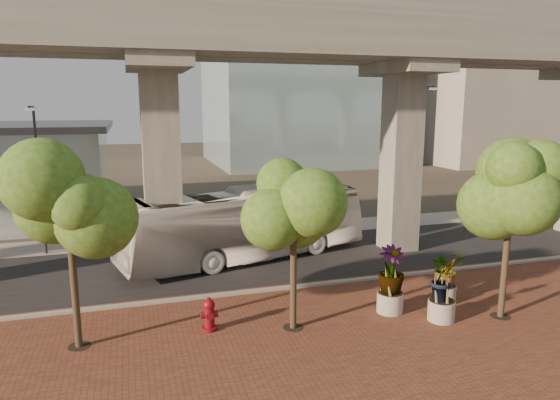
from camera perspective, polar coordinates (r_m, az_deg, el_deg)
name	(u,v)px	position (r m, az deg, el deg)	size (l,w,h in m)	color
ground	(303,271)	(23.16, 2.62, -8.16)	(160.00, 160.00, 0.00)	#352F27
brick_plaza	(389,352)	(16.43, 12.35, -16.65)	(70.00, 13.00, 0.06)	brown
asphalt_road	(289,258)	(24.95, 1.09, -6.69)	(90.00, 8.00, 0.04)	black
curb_strip	(319,285)	(21.37, 4.44, -9.62)	(70.00, 0.25, 0.16)	#99958E
far_sidewalk	(261,232)	(30.03, -2.15, -3.63)	(90.00, 3.00, 0.06)	#99958E
transit_viaduct	(290,110)	(23.79, 1.15, 10.24)	(72.00, 5.60, 12.40)	#9D9B8E
midrise_block	(486,70)	(72.68, 22.46, 13.61)	(18.00, 16.00, 24.00)	#A9A598
transit_bus	(246,225)	(24.55, -3.88, -2.84)	(2.93, 12.46, 3.47)	silver
fire_hydrant	(209,314)	(17.35, -8.09, -12.82)	(0.57, 0.52, 1.15)	maroon
planter_front	(446,271)	(20.24, 18.47, -7.72)	(1.85, 1.85, 2.03)	gray
planter_right	(391,273)	(18.66, 12.59, -8.11)	(2.33, 2.33, 2.49)	#A79F97
planter_left	(443,283)	(18.49, 18.13, -8.98)	(2.07, 2.07, 2.28)	gray
street_tree_far_west	(68,206)	(16.15, -23.09, -0.65)	(3.80, 3.80, 6.26)	#4B3B2B
street_tree_near_west	(294,209)	(16.25, 1.58, -1.09)	(3.56, 3.56, 5.77)	#4B3B2B
street_tree_near_east	(512,189)	(18.79, 24.96, 1.17)	(3.95, 3.95, 6.47)	#4B3B2B
streetlamp_west	(38,170)	(27.35, -25.89, 3.07)	(0.37, 1.08, 7.44)	#303035
streetlamp_east	(421,145)	(32.77, 15.87, 6.05)	(0.43, 1.25, 8.60)	#323238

